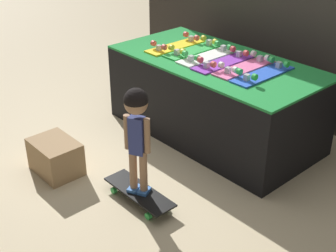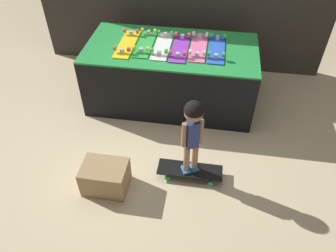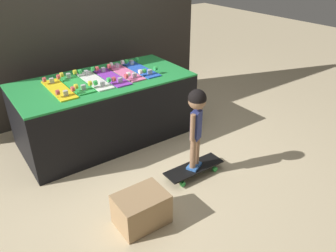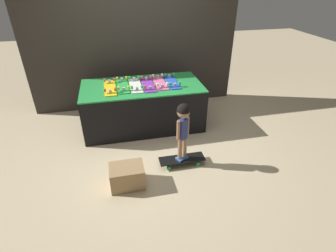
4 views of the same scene
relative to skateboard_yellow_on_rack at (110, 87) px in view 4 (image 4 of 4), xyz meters
name	(u,v)px [view 4 (image 4 of 4)]	position (x,y,z in m)	size (l,w,h in m)	color
ground_plane	(149,143)	(0.50, -0.56, -0.75)	(16.00, 16.00, 0.00)	beige
back_wall	(134,48)	(0.50, 0.90, 0.37)	(3.81, 0.10, 2.23)	#332D28
display_rack	(143,106)	(0.50, 0.03, -0.38)	(1.93, 0.96, 0.73)	black
skateboard_yellow_on_rack	(110,87)	(0.00, 0.00, 0.00)	(0.18, 0.63, 0.09)	yellow
skateboard_green_on_rack	(123,85)	(0.20, 0.04, 0.00)	(0.18, 0.63, 0.09)	green
skateboard_white_on_rack	(136,85)	(0.40, 0.02, 0.00)	(0.18, 0.63, 0.09)	white
skateboard_purple_on_rack	(148,84)	(0.60, 0.01, 0.00)	(0.18, 0.63, 0.09)	purple
skateboard_pink_on_rack	(160,82)	(0.80, 0.05, 0.00)	(0.18, 0.63, 0.09)	pink
skateboard_blue_on_rack	(172,81)	(1.00, 0.04, 0.00)	(0.18, 0.63, 0.09)	blue
skateboard_on_floor	(182,159)	(0.87, -1.16, -0.68)	(0.63, 0.20, 0.09)	black
child	(183,122)	(0.87, -1.16, -0.08)	(0.19, 0.17, 0.83)	#3870C6
storage_box	(127,176)	(0.10, -1.42, -0.61)	(0.41, 0.31, 0.28)	#A37F56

